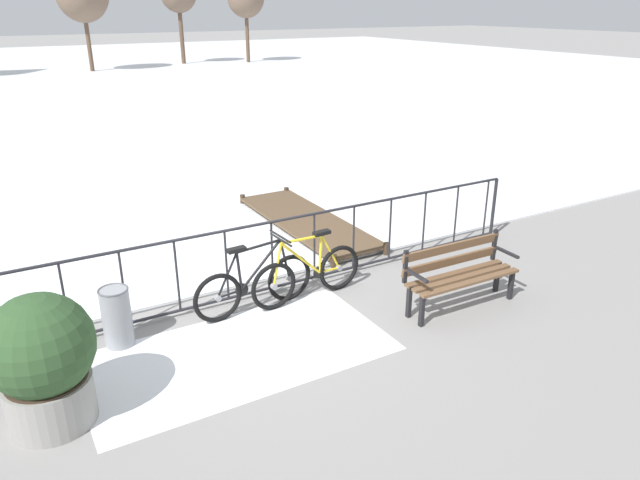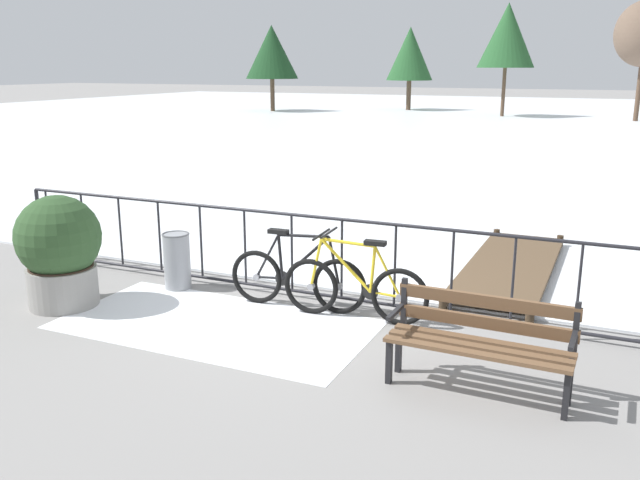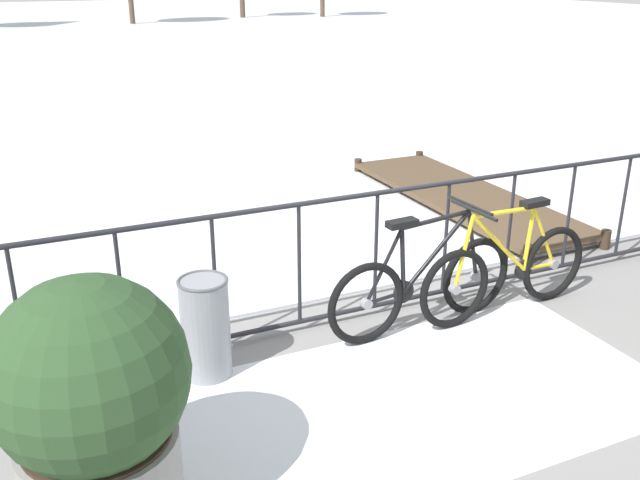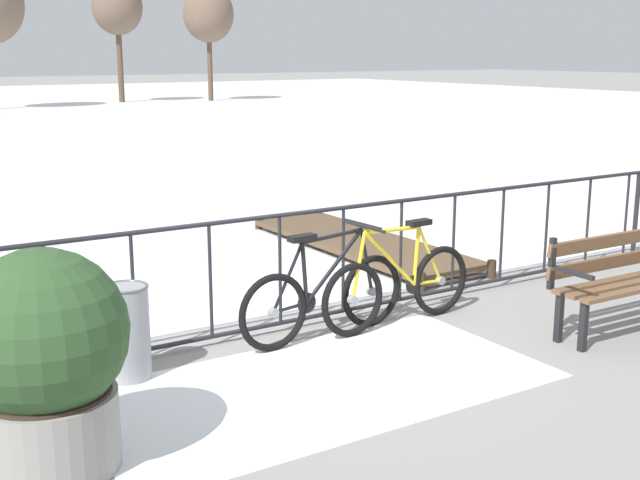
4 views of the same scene
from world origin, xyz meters
name	(u,v)px [view 4 (image 4 of 4)]	position (x,y,z in m)	size (l,w,h in m)	color
ground_plane	(312,325)	(0.00, 0.00, 0.00)	(160.00, 160.00, 0.00)	gray
snow_patch	(319,385)	(-0.69, -1.20, 0.00)	(3.48, 1.79, 0.01)	white
railing_fence	(312,265)	(0.00, 0.00, 0.56)	(9.06, 0.06, 1.07)	#232328
bicycle_near_railing	(399,286)	(0.66, -0.41, 0.37)	(1.71, 0.52, 0.97)	black
bicycle_second	(324,297)	(-0.10, -0.35, 0.37)	(1.71, 0.52, 0.97)	black
park_bench	(625,273)	(2.29, -1.55, 0.51)	(1.61, 0.51, 0.89)	brown
planter_with_shrub	(44,358)	(-2.70, -1.41, 0.70)	(0.99, 0.99, 1.34)	gray
trash_bin	(127,331)	(-1.83, -0.31, 0.37)	(0.35, 0.35, 0.73)	gray
wooden_dock	(362,242)	(2.00, 2.06, 0.12)	(1.10, 3.62, 0.20)	brown
tree_far_west	(209,15)	(14.06, 32.16, 4.17)	(2.47, 2.47, 5.56)	brown
tree_centre	(117,8)	(9.88, 33.35, 4.44)	(2.38, 2.38, 5.79)	brown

